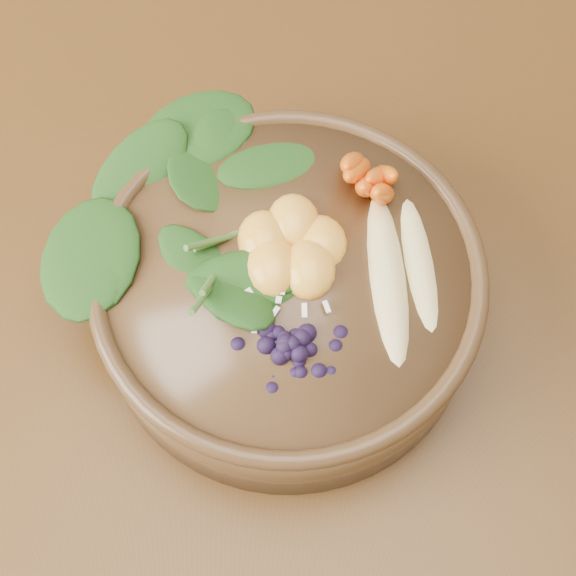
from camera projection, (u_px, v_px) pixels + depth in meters
name	position (u px, v px, depth m)	size (l,w,h in m)	color
ground	(311.00, 526.00, 1.29)	(4.00, 4.00, 0.00)	#381E0F
dining_table	(331.00, 391.00, 0.70)	(1.60, 0.90, 0.75)	#331C0C
stoneware_bowl	(288.00, 294.00, 0.60)	(0.28, 0.28, 0.08)	#51361E
kale_heap	(230.00, 182.00, 0.57)	(0.19, 0.17, 0.04)	#204615
carrot_cluster	(364.00, 152.00, 0.56)	(0.06, 0.06, 0.08)	orange
banana_halves	(406.00, 261.00, 0.55)	(0.05, 0.16, 0.03)	#E0CC84
mandarin_cluster	(292.00, 238.00, 0.56)	(0.08, 0.09, 0.03)	gold
blueberry_pile	(289.00, 336.00, 0.52)	(0.13, 0.10, 0.04)	black
coconut_flakes	(290.00, 293.00, 0.55)	(0.09, 0.07, 0.01)	white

